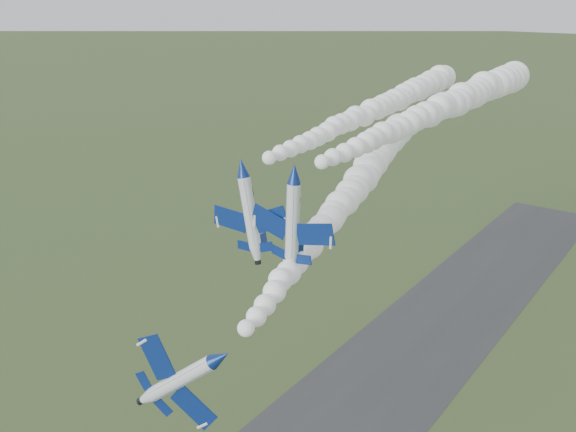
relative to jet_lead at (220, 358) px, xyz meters
The scene contains 7 objects.
runway 46.90m from the jet_lead, 102.13° to the left, with size 24.00×260.00×0.04m, color #313134.
jet_lead is the anchor object (origin of this frame).
smoke_trail_jet_lead 41.70m from the jet_lead, 104.47° to the left, with size 5.94×77.43×5.94m, color white, non-canonical shape.
jet_pair_left 24.94m from the jet_lead, 123.45° to the left, with size 10.97×13.32×3.64m.
smoke_trail_jet_pair_left 61.79m from the jet_lead, 104.52° to the left, with size 5.00×74.07×5.00m, color white, non-canonical shape.
jet_pair_right 22.68m from the jet_lead, 103.58° to the left, with size 11.33×13.64×3.38m.
smoke_trail_jet_pair_right 59.80m from the jet_lead, 93.89° to the left, with size 5.87×73.23×5.87m, color white, non-canonical shape.
Camera 1 is at (42.47, -41.36, 65.33)m, focal length 40.00 mm.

